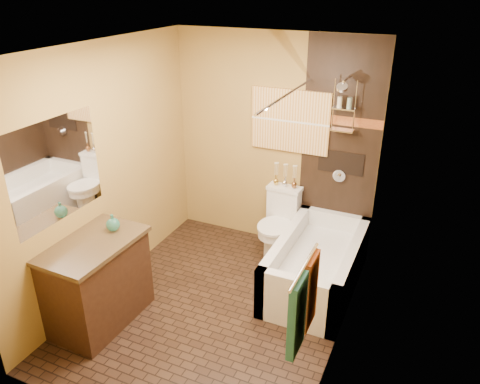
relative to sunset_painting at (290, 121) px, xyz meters
The scene contains 23 objects.
floor 2.15m from the sunset_painting, 97.72° to the right, with size 3.00×3.00×0.00m, color black.
wall_left 2.06m from the sunset_painting, 133.51° to the right, with size 0.02×3.00×2.50m, color #A78840.
wall_right 1.81m from the sunset_painting, 55.86° to the right, with size 0.02×3.00×2.50m, color #A78840.
wall_back 0.36m from the sunset_painting, behind, with size 2.40×0.02×2.50m, color #A78840.
wall_front 3.00m from the sunset_painting, 93.85° to the right, with size 2.40×0.02×2.50m, color #A78840.
ceiling 1.77m from the sunset_painting, 97.72° to the right, with size 3.00×3.00×0.00m, color silver.
alcove_tile_back 0.65m from the sunset_painting, ahead, with size 0.85×0.01×2.50m, color black.
alcove_tile_right 1.26m from the sunset_painting, 36.27° to the right, with size 0.01×1.50×2.50m, color black.
mosaic_band_back 0.58m from the sunset_painting, ahead, with size 0.85×0.01×0.10m, color maroon.
mosaic_band_right 1.22m from the sunset_painting, 36.55° to the right, with size 0.01×1.50×0.10m, color maroon.
alcove_niche 0.72m from the sunset_painting, ahead, with size 0.50×0.01×0.25m, color black.
shower_fixtures 0.62m from the sunset_painting, ahead, with size 0.24×0.33×1.16m.
curtain_rod 0.89m from the sunset_painting, 74.58° to the right, with size 0.03×0.03×1.55m, color silver.
towel_bar 2.70m from the sunset_painting, 69.38° to the right, with size 0.02×0.02×0.55m, color silver.
towel_teal 2.85m from the sunset_painting, 70.12° to the right, with size 0.05×0.22×0.52m, color #1D5663.
towel_rust 2.61m from the sunset_painting, 68.16° to the right, with size 0.05×0.22×0.52m, color brown.
sunset_painting is the anchor object (origin of this frame).
vanity_mirror 2.50m from the sunset_painting, 123.68° to the right, with size 0.01×1.00×0.90m, color white.
bathtub 1.63m from the sunset_painting, 50.39° to the right, with size 0.80×1.50×0.55m.
toilet 1.18m from the sunset_painting, 90.00° to the right, with size 0.41×0.60×0.79m.
vanity 2.62m from the sunset_painting, 118.36° to the right, with size 0.62×0.98×0.86m.
teal_bottle 2.21m from the sunset_painting, 120.45° to the right, with size 0.13×0.13×0.20m, color #297C68, non-canonical shape.
bud_vases 0.62m from the sunset_painting, 90.00° to the right, with size 0.28×0.06×0.28m.
Camera 1 is at (1.76, -3.33, 3.02)m, focal length 35.00 mm.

